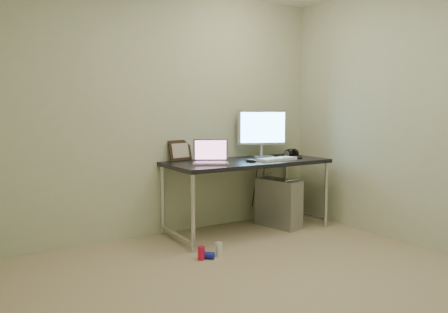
# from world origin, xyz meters

# --- Properties ---
(floor) EXTENTS (3.50, 3.50, 0.00)m
(floor) POSITION_xyz_m (0.00, 0.00, 0.00)
(floor) COLOR tan
(floor) RESTS_ON ground
(wall_back) EXTENTS (3.50, 0.02, 2.50)m
(wall_back) POSITION_xyz_m (0.00, 1.75, 1.25)
(wall_back) COLOR beige
(wall_back) RESTS_ON ground
(wall_right) EXTENTS (0.02, 3.50, 2.50)m
(wall_right) POSITION_xyz_m (1.75, 0.00, 1.25)
(wall_right) COLOR beige
(wall_right) RESTS_ON ground
(desk) EXTENTS (1.71, 0.75, 0.75)m
(desk) POSITION_xyz_m (0.69, 1.38, 0.68)
(desk) COLOR black
(desk) RESTS_ON ground
(tower_computer) EXTENTS (0.32, 0.54, 0.56)m
(tower_computer) POSITION_xyz_m (1.08, 1.33, 0.26)
(tower_computer) COLOR #A6A6AA
(tower_computer) RESTS_ON ground
(cable_a) EXTENTS (0.01, 0.16, 0.69)m
(cable_a) POSITION_xyz_m (1.03, 1.70, 0.40)
(cable_a) COLOR black
(cable_a) RESTS_ON ground
(cable_b) EXTENTS (0.02, 0.11, 0.71)m
(cable_b) POSITION_xyz_m (1.12, 1.68, 0.38)
(cable_b) COLOR black
(cable_b) RESTS_ON ground
(can_red) EXTENTS (0.07, 0.07, 0.11)m
(can_red) POSITION_xyz_m (-0.16, 0.83, 0.06)
(can_red) COLOR red
(can_red) RESTS_ON ground
(can_white) EXTENTS (0.07, 0.07, 0.12)m
(can_white) POSITION_xyz_m (0.02, 0.83, 0.06)
(can_white) COLOR white
(can_white) RESTS_ON ground
(can_blue) EXTENTS (0.12, 0.12, 0.06)m
(can_blue) POSITION_xyz_m (-0.10, 0.82, 0.03)
(can_blue) COLOR #141EA5
(can_blue) RESTS_ON ground
(laptop) EXTENTS (0.44, 0.41, 0.24)m
(laptop) POSITION_xyz_m (0.23, 1.34, 0.81)
(laptop) COLOR silver
(laptop) RESTS_ON desk
(monitor) EXTENTS (0.54, 0.23, 0.52)m
(monitor) POSITION_xyz_m (1.03, 1.58, 1.06)
(monitor) COLOR silver
(monitor) RESTS_ON desk
(keyboard) EXTENTS (0.46, 0.19, 0.03)m
(keyboard) POSITION_xyz_m (0.95, 1.20, 0.76)
(keyboard) COLOR white
(keyboard) RESTS_ON desk
(mouse_right) EXTENTS (0.09, 0.12, 0.04)m
(mouse_right) POSITION_xyz_m (1.27, 1.24, 0.77)
(mouse_right) COLOR black
(mouse_right) RESTS_ON desk
(mouse_left) EXTENTS (0.11, 0.14, 0.04)m
(mouse_left) POSITION_xyz_m (0.64, 1.23, 0.77)
(mouse_left) COLOR black
(mouse_left) RESTS_ON desk
(headphones) EXTENTS (0.16, 0.10, 0.10)m
(headphones) POSITION_xyz_m (1.39, 1.49, 0.78)
(headphones) COLOR black
(headphones) RESTS_ON desk
(picture_frame) EXTENTS (0.28, 0.12, 0.22)m
(picture_frame) POSITION_xyz_m (0.09, 1.72, 0.86)
(picture_frame) COLOR black
(picture_frame) RESTS_ON desk
(webcam) EXTENTS (0.04, 0.03, 0.11)m
(webcam) POSITION_xyz_m (0.24, 1.67, 0.83)
(webcam) COLOR silver
(webcam) RESTS_ON desk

